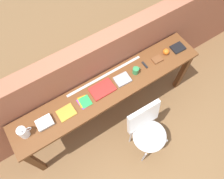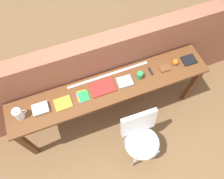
% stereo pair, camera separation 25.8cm
% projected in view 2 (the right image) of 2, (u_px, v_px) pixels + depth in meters
% --- Properties ---
extents(ground_plane, '(40.00, 40.00, 0.00)m').
position_uv_depth(ground_plane, '(118.00, 131.00, 3.27)').
color(ground_plane, brown).
extents(brick_wall_back, '(6.00, 0.20, 1.35)m').
position_uv_depth(brick_wall_back, '(102.00, 74.00, 2.95)').
color(brick_wall_back, '#9E5B42').
rests_on(brick_wall_back, ground).
extents(sideboard, '(2.50, 0.44, 0.88)m').
position_uv_depth(sideboard, '(111.00, 92.00, 2.74)').
color(sideboard, brown).
rests_on(sideboard, ground).
extents(chair_white_moulded, '(0.45, 0.47, 0.89)m').
position_uv_depth(chair_white_moulded, '(141.00, 136.00, 2.70)').
color(chair_white_moulded, white).
rests_on(chair_white_moulded, ground).
extents(pitcher_white, '(0.14, 0.10, 0.18)m').
position_uv_depth(pitcher_white, '(19.00, 114.00, 2.37)').
color(pitcher_white, white).
rests_on(pitcher_white, sideboard).
extents(book_stack_leftmost, '(0.18, 0.15, 0.05)m').
position_uv_depth(book_stack_leftmost, '(41.00, 109.00, 2.46)').
color(book_stack_leftmost, '#9E9EA3').
rests_on(book_stack_leftmost, sideboard).
extents(magazine_cycling, '(0.20, 0.16, 0.01)m').
position_uv_depth(magazine_cycling, '(63.00, 103.00, 2.51)').
color(magazine_cycling, gold).
rests_on(magazine_cycling, sideboard).
extents(pamphlet_pile_colourful, '(0.15, 0.17, 0.01)m').
position_uv_depth(pamphlet_pile_colourful, '(82.00, 96.00, 2.56)').
color(pamphlet_pile_colourful, purple).
rests_on(pamphlet_pile_colourful, sideboard).
extents(book_open_centre, '(0.29, 0.19, 0.02)m').
position_uv_depth(book_open_centre, '(103.00, 87.00, 2.60)').
color(book_open_centre, red).
rests_on(book_open_centre, sideboard).
extents(book_grey_hardcover, '(0.19, 0.16, 0.03)m').
position_uv_depth(book_grey_hardcover, '(125.00, 82.00, 2.64)').
color(book_grey_hardcover, '#9E9EA3').
rests_on(book_grey_hardcover, sideboard).
extents(mug, '(0.11, 0.08, 0.09)m').
position_uv_depth(mug, '(140.00, 75.00, 2.65)').
color(mug, '#338C4C').
rests_on(mug, sideboard).
extents(multitool_folded, '(0.02, 0.11, 0.02)m').
position_uv_depth(multitool_folded, '(151.00, 71.00, 2.72)').
color(multitool_folded, black).
rests_on(multitool_folded, sideboard).
extents(leather_journal_brown, '(0.13, 0.11, 0.02)m').
position_uv_depth(leather_journal_brown, '(165.00, 68.00, 2.73)').
color(leather_journal_brown, brown).
rests_on(leather_journal_brown, sideboard).
extents(sports_ball_small, '(0.08, 0.08, 0.08)m').
position_uv_depth(sports_ball_small, '(175.00, 62.00, 2.74)').
color(sports_ball_small, orange).
rests_on(sports_ball_small, sideboard).
extents(book_repair_rightmost, '(0.18, 0.15, 0.02)m').
position_uv_depth(book_repair_rightmost, '(189.00, 60.00, 2.79)').
color(book_repair_rightmost, black).
rests_on(book_repair_rightmost, sideboard).
extents(ruler_metal_back_edge, '(1.06, 0.03, 0.00)m').
position_uv_depth(ruler_metal_back_edge, '(108.00, 75.00, 2.70)').
color(ruler_metal_back_edge, silver).
rests_on(ruler_metal_back_edge, sideboard).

